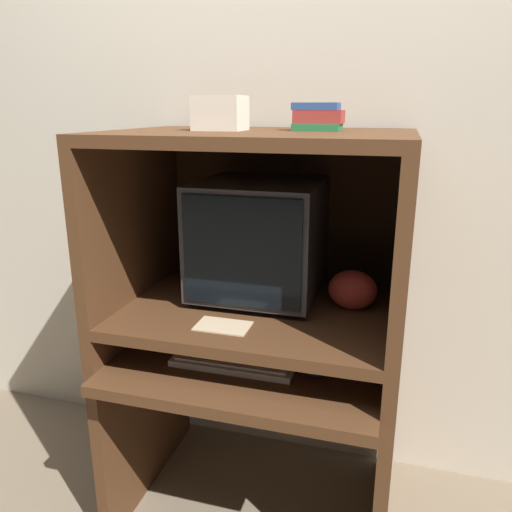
% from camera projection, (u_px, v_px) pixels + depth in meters
% --- Properties ---
extents(wall_back, '(6.00, 0.06, 2.60)m').
position_uv_depth(wall_back, '(287.00, 144.00, 1.90)').
color(wall_back, beige).
rests_on(wall_back, ground_plane).
extents(desk_base, '(0.93, 0.74, 0.65)m').
position_uv_depth(desk_base, '(254.00, 412.00, 1.74)').
color(desk_base, '#4C2D19').
rests_on(desk_base, ground_plane).
extents(desk_monitor_shelf, '(0.93, 0.67, 0.14)m').
position_uv_depth(desk_monitor_shelf, '(258.00, 314.00, 1.68)').
color(desk_monitor_shelf, '#4C2D19').
rests_on(desk_monitor_shelf, desk_base).
extents(hutch_upper, '(0.93, 0.67, 0.57)m').
position_uv_depth(hutch_upper, '(261.00, 191.00, 1.60)').
color(hutch_upper, '#4C2D19').
rests_on(hutch_upper, desk_monitor_shelf).
extents(crt_monitor, '(0.41, 0.41, 0.40)m').
position_uv_depth(crt_monitor, '(259.00, 238.00, 1.71)').
color(crt_monitor, '#333338').
rests_on(crt_monitor, desk_monitor_shelf).
extents(keyboard, '(0.39, 0.13, 0.03)m').
position_uv_depth(keyboard, '(234.00, 362.00, 1.57)').
color(keyboard, beige).
rests_on(keyboard, desk_base).
extents(mouse, '(0.06, 0.04, 0.03)m').
position_uv_depth(mouse, '(314.00, 373.00, 1.50)').
color(mouse, black).
rests_on(mouse, desk_base).
extents(snack_bag, '(0.16, 0.12, 0.13)m').
position_uv_depth(snack_bag, '(353.00, 290.00, 1.63)').
color(snack_bag, '#BC382D').
rests_on(snack_bag, desk_monitor_shelf).
extents(book_stack, '(0.15, 0.13, 0.08)m').
position_uv_depth(book_stack, '(318.00, 117.00, 1.53)').
color(book_stack, '#236638').
rests_on(book_stack, hutch_upper).
extents(paper_card, '(0.16, 0.11, 0.00)m').
position_uv_depth(paper_card, '(223.00, 326.00, 1.51)').
color(paper_card, '#CCB28C').
rests_on(paper_card, desk_monitor_shelf).
extents(storage_box, '(0.15, 0.13, 0.10)m').
position_uv_depth(storage_box, '(220.00, 113.00, 1.54)').
color(storage_box, beige).
rests_on(storage_box, hutch_upper).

